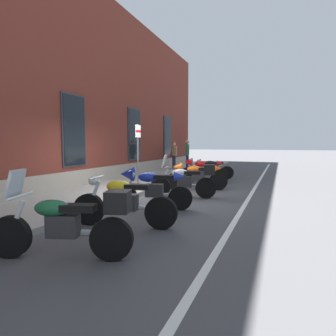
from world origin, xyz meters
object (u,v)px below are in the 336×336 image
(motorcycle_yellow_naked, at_px, (123,203))
(motorcycle_silver_touring, at_px, (187,180))
(parking_sign, at_px, (138,146))
(motorcycle_red_sport, at_px, (202,170))
(motorcycle_green_touring, at_px, (68,222))
(pedestrian_striped_shirt, at_px, (187,153))
(motorcycle_black_naked, at_px, (211,169))
(motorcycle_blue_sport, at_px, (149,186))
(motorcycle_orange_sport, at_px, (195,175))
(pedestrian_tan_coat, at_px, (174,154))

(motorcycle_yellow_naked, distance_m, motorcycle_silver_touring, 3.42)
(motorcycle_silver_touring, xyz_separation_m, parking_sign, (1.03, 2.18, 1.02))
(motorcycle_red_sport, distance_m, parking_sign, 3.01)
(motorcycle_red_sport, xyz_separation_m, parking_sign, (-2.19, 1.81, 0.99))
(motorcycle_green_touring, relative_size, pedestrian_striped_shirt, 1.18)
(motorcycle_red_sport, bearing_deg, motorcycle_black_naked, -0.54)
(motorcycle_red_sport, height_order, pedestrian_striped_shirt, pedestrian_striped_shirt)
(motorcycle_green_touring, height_order, motorcycle_yellow_naked, motorcycle_green_touring)
(motorcycle_black_naked, xyz_separation_m, pedestrian_striped_shirt, (2.46, 1.96, 0.65))
(motorcycle_blue_sport, distance_m, pedestrian_striped_shirt, 9.39)
(motorcycle_green_touring, distance_m, motorcycle_black_naked, 10.03)
(motorcycle_yellow_naked, distance_m, motorcycle_black_naked, 8.32)
(motorcycle_blue_sport, distance_m, parking_sign, 3.49)
(parking_sign, bearing_deg, pedestrian_striped_shirt, 1.20)
(motorcycle_orange_sport, height_order, motorcycle_red_sport, motorcycle_red_sport)
(motorcycle_black_naked, relative_size, parking_sign, 0.88)
(pedestrian_striped_shirt, height_order, parking_sign, parking_sign)
(pedestrian_striped_shirt, height_order, pedestrian_tan_coat, pedestrian_striped_shirt)
(parking_sign, bearing_deg, motorcycle_blue_sport, -148.12)
(motorcycle_yellow_naked, relative_size, motorcycle_black_naked, 1.11)
(motorcycle_silver_touring, bearing_deg, motorcycle_orange_sport, 7.02)
(motorcycle_red_sport, distance_m, pedestrian_striped_shirt, 4.61)
(motorcycle_blue_sport, relative_size, pedestrian_tan_coat, 1.24)
(motorcycle_yellow_naked, relative_size, parking_sign, 0.97)
(motorcycle_black_naked, bearing_deg, motorcycle_silver_touring, -175.90)
(motorcycle_silver_touring, relative_size, motorcycle_red_sport, 0.99)
(motorcycle_yellow_naked, xyz_separation_m, motorcycle_black_naked, (8.32, 0.12, -0.02))
(motorcycle_orange_sport, distance_m, pedestrian_striped_shirt, 6.23)
(motorcycle_silver_touring, height_order, pedestrian_striped_shirt, pedestrian_striped_shirt)
(motorcycle_blue_sport, distance_m, motorcycle_orange_sport, 3.35)
(motorcycle_yellow_naked, distance_m, pedestrian_tan_coat, 12.09)
(pedestrian_striped_shirt, bearing_deg, motorcycle_green_touring, -170.12)
(motorcycle_red_sport, distance_m, pedestrian_tan_coat, 5.89)
(motorcycle_green_touring, bearing_deg, motorcycle_orange_sport, 0.47)
(motorcycle_green_touring, bearing_deg, pedestrian_striped_shirt, 9.88)
(motorcycle_silver_touring, distance_m, motorcycle_red_sport, 3.24)
(motorcycle_silver_touring, bearing_deg, pedestrian_striped_shirt, 17.40)
(motorcycle_red_sport, bearing_deg, parking_sign, 140.45)
(pedestrian_tan_coat, bearing_deg, motorcycle_silver_touring, -157.38)
(motorcycle_yellow_naked, xyz_separation_m, motorcycle_orange_sport, (4.94, -0.04, 0.06))
(motorcycle_silver_touring, bearing_deg, motorcycle_red_sport, 6.50)
(motorcycle_blue_sport, height_order, motorcycle_black_naked, motorcycle_blue_sport)
(motorcycle_red_sport, distance_m, motorcycle_black_naked, 1.69)
(motorcycle_silver_touring, relative_size, pedestrian_striped_shirt, 1.14)
(pedestrian_striped_shirt, xyz_separation_m, pedestrian_tan_coat, (0.87, 1.12, -0.10))
(motorcycle_black_naked, bearing_deg, pedestrian_tan_coat, 42.79)
(motorcycle_yellow_naked, height_order, motorcycle_silver_touring, motorcycle_silver_touring)
(motorcycle_green_touring, distance_m, motorcycle_silver_touring, 5.12)
(motorcycle_orange_sport, bearing_deg, motorcycle_blue_sport, 176.26)
(motorcycle_silver_touring, height_order, parking_sign, parking_sign)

